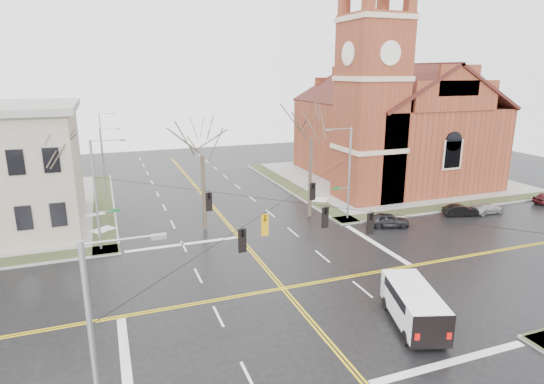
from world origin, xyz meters
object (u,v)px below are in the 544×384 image
object	(u,v)px
cargo_van	(412,302)
parked_car_a	(388,220)
streetlight_north_b	(102,137)
signal_pole_nw	(98,192)
signal_pole_ne	(348,171)
parked_car_b	(461,210)
streetlight_north_a	(104,160)
signal_pole_sw	(99,357)
tree_nw_near	(202,151)
parked_car_c	(487,208)
church	(388,117)
tree_nw_far	(46,159)
tree_ne	(311,132)

from	to	relation	value
cargo_van	parked_car_a	bearing A→B (deg)	77.54
cargo_van	streetlight_north_b	bearing A→B (deg)	124.01
signal_pole_nw	parked_car_a	xyz separation A→B (m)	(25.36, -3.25, -4.29)
signal_pole_ne	parked_car_a	world-z (taller)	signal_pole_ne
parked_car_a	parked_car_b	distance (m)	8.86
streetlight_north_a	streetlight_north_b	xyz separation A→B (m)	(0.00, 20.00, 0.00)
signal_pole_ne	signal_pole_sw	distance (m)	32.28
signal_pole_nw	signal_pole_sw	xyz separation A→B (m)	(0.00, -23.00, 0.00)
parked_car_a	tree_nw_near	size ratio (longest dim) A/B	0.38
parked_car_c	tree_nw_near	world-z (taller)	tree_nw_near
church	streetlight_north_b	size ratio (longest dim) A/B	3.44
signal_pole_nw	parked_car_c	world-z (taller)	signal_pole_nw
cargo_van	tree_nw_far	world-z (taller)	tree_nw_far
streetlight_north_b	parked_car_a	distance (m)	46.95
parked_car_b	cargo_van	bearing A→B (deg)	146.17
parked_car_c	parked_car_b	bearing A→B (deg)	82.93
signal_pole_sw	cargo_van	world-z (taller)	signal_pole_sw
parked_car_a	signal_pole_nw	bearing A→B (deg)	102.38
streetlight_north_b	signal_pole_sw	bearing A→B (deg)	-90.64
streetlight_north_b	tree_nw_far	world-z (taller)	tree_nw_far
church	signal_pole_ne	distance (m)	19.22
signal_pole_ne	tree_nw_far	size ratio (longest dim) A/B	0.87
parked_car_b	tree_nw_far	distance (m)	38.78
church	signal_pole_nw	size ratio (longest dim) A/B	3.06
church	signal_pole_sw	bearing A→B (deg)	-134.84
signal_pole_nw	streetlight_north_a	size ratio (longest dim) A/B	1.12
signal_pole_nw	parked_car_c	distance (m)	37.73
signal_pole_sw	tree_nw_near	xyz separation A→B (m)	(8.95, 25.07, 2.44)
signal_pole_ne	parked_car_b	distance (m)	12.72
streetlight_north_a	tree_nw_near	distance (m)	16.90
church	tree_nw_near	world-z (taller)	church
parked_car_c	tree_ne	xyz separation A→B (m)	(-17.75, 5.24, 8.11)
streetlight_north_a	cargo_van	xyz separation A→B (m)	(16.08, -34.62, -3.16)
parked_car_a	tree_ne	xyz separation A→B (m)	(-5.77, 5.20, 7.98)
parked_car_a	parked_car_b	world-z (taller)	parked_car_a
parked_car_a	tree_nw_far	size ratio (longest dim) A/B	0.37
parked_car_b	tree_nw_near	size ratio (longest dim) A/B	0.34
streetlight_north_b	tree_nw_far	size ratio (longest dim) A/B	0.77
cargo_van	church	bearing A→B (deg)	75.98
parked_car_b	tree_ne	size ratio (longest dim) A/B	0.29
cargo_van	parked_car_b	world-z (taller)	cargo_van
signal_pole_ne	signal_pole_nw	xyz separation A→B (m)	(-22.64, 0.00, 0.00)
parked_car_a	church	bearing A→B (deg)	-13.29
signal_pole_ne	signal_pole_nw	bearing A→B (deg)	180.00
signal_pole_sw	tree_ne	size ratio (longest dim) A/B	0.75
church	parked_car_a	world-z (taller)	church
tree_ne	cargo_van	bearing A→B (deg)	-98.03
signal_pole_nw	tree_nw_near	world-z (taller)	tree_nw_near
parked_car_b	tree_nw_far	bearing A→B (deg)	97.62
tree_nw_near	tree_ne	size ratio (longest dim) A/B	0.85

